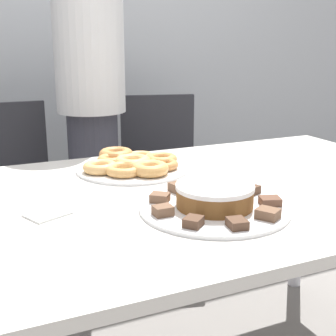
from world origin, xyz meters
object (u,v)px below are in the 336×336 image
object	(u,v)px
office_chair_left	(12,207)
napkin	(47,214)
person_standing	(91,99)
plate_donuts	(133,168)
office_chair_right	(162,187)
plate_cake	(214,208)
frosted_cake	(215,196)

from	to	relation	value
office_chair_left	napkin	size ratio (longest dim) A/B	7.11
person_standing	office_chair_left	world-z (taller)	person_standing
plate_donuts	napkin	bearing A→B (deg)	-137.51
plate_donuts	person_standing	bearing A→B (deg)	87.41
office_chair_left	office_chair_right	world-z (taller)	same
plate_cake	office_chair_right	bearing A→B (deg)	72.93
office_chair_right	plate_cake	bearing A→B (deg)	-92.19
frosted_cake	office_chair_left	bearing A→B (deg)	109.02
plate_cake	plate_donuts	world-z (taller)	same
office_chair_left	frosted_cake	world-z (taller)	office_chair_left
office_chair_left	napkin	world-z (taller)	office_chair_left
office_chair_left	napkin	distance (m)	1.07
person_standing	plate_cake	distance (m)	1.08
plate_cake	frosted_cake	xyz separation A→B (m)	(-0.00, -0.00, 0.04)
office_chair_right	plate_cake	size ratio (longest dim) A/B	2.25
person_standing	office_chair_right	bearing A→B (deg)	14.17
office_chair_right	plate_cake	distance (m)	1.26
plate_cake	frosted_cake	bearing A→B (deg)	-117.98
office_chair_left	plate_donuts	bearing A→B (deg)	-63.08
plate_cake	frosted_cake	distance (m)	0.04
office_chair_right	frosted_cake	size ratio (longest dim) A/B	4.32
office_chair_right	napkin	xyz separation A→B (m)	(-0.76, -1.02, 0.32)
office_chair_left	frosted_cake	xyz separation A→B (m)	(0.40, -1.16, 0.36)
office_chair_right	napkin	size ratio (longest dim) A/B	7.11
person_standing	plate_donuts	distance (m)	0.63
office_chair_left	office_chair_right	distance (m)	0.76
person_standing	napkin	size ratio (longest dim) A/B	13.72
frosted_cake	plate_donuts	bearing A→B (deg)	97.13
office_chair_right	plate_donuts	world-z (taller)	office_chair_right
napkin	frosted_cake	bearing A→B (deg)	-19.43
office_chair_right	plate_donuts	distance (m)	0.87
plate_donuts	frosted_cake	size ratio (longest dim) A/B	1.88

